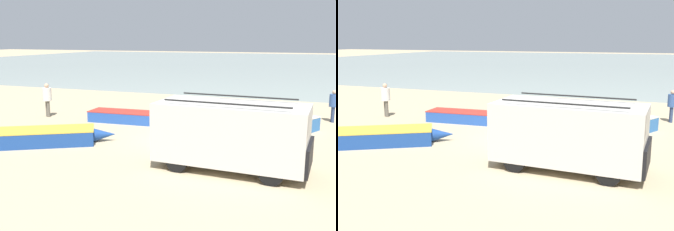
{
  "view_description": "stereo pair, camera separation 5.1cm",
  "coord_description": "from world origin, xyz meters",
  "views": [
    {
      "loc": [
        4.89,
        -14.74,
        4.08
      ],
      "look_at": [
        -0.64,
        -0.21,
        1.0
      ],
      "focal_mm": 42.0,
      "sensor_mm": 36.0,
      "label": 1
    },
    {
      "loc": [
        4.94,
        -14.72,
        4.08
      ],
      "look_at": [
        -0.64,
        -0.21,
        1.0
      ],
      "focal_mm": 42.0,
      "sensor_mm": 36.0,
      "label": 2
    }
  ],
  "objects": [
    {
      "name": "ground_plane",
      "position": [
        0.0,
        0.0,
        0.0
      ],
      "size": [
        200.0,
        200.0,
        0.0
      ],
      "primitive_type": "plane",
      "color": "tan"
    },
    {
      "name": "sea_water",
      "position": [
        0.0,
        52.0,
        0.0
      ],
      "size": [
        120.0,
        80.0,
        0.01
      ],
      "primitive_type": "cube",
      "color": "#99A89E",
      "rests_on": "ground_plane"
    },
    {
      "name": "parked_van",
      "position": [
        2.52,
        -2.95,
        1.17
      ],
      "size": [
        4.8,
        2.28,
        2.25
      ],
      "rotation": [
        0.0,
        0.0,
        6.24
      ],
      "color": "beige",
      "rests_on": "ground_plane"
    },
    {
      "name": "fishing_rowboat_0",
      "position": [
        -4.87,
        -2.55,
        0.3
      ],
      "size": [
        4.73,
        3.38,
        0.6
      ],
      "rotation": [
        0.0,
        0.0,
        0.54
      ],
      "color": "navy",
      "rests_on": "ground_plane"
    },
    {
      "name": "fishing_rowboat_1",
      "position": [
        -3.48,
        2.25,
        0.27
      ],
      "size": [
        4.81,
        1.46,
        0.54
      ],
      "rotation": [
        0.0,
        0.0,
        0.05
      ],
      "color": "#234CA3",
      "rests_on": "ground_plane"
    },
    {
      "name": "fishing_rowboat_2",
      "position": [
        3.65,
        2.61,
        0.32
      ],
      "size": [
        3.18,
        4.4,
        0.64
      ],
      "rotation": [
        0.0,
        0.0,
        1.09
      ],
      "color": "#2D66AD",
      "rests_on": "ground_plane"
    },
    {
      "name": "fisherman_0",
      "position": [
        5.72,
        5.82,
        0.95
      ],
      "size": [
        0.42,
        0.42,
        1.59
      ],
      "rotation": [
        0.0,
        0.0,
        0.13
      ],
      "color": "navy",
      "rests_on": "ground_plane"
    },
    {
      "name": "fisherman_3",
      "position": [
        -8.24,
        1.98,
        1.05
      ],
      "size": [
        0.46,
        0.46,
        1.76
      ],
      "rotation": [
        0.0,
        0.0,
        1.0
      ],
      "color": "#5B564C",
      "rests_on": "ground_plane"
    }
  ]
}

